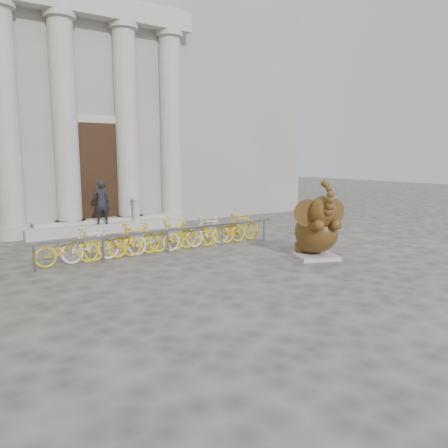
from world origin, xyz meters
TOP-DOWN VIEW (x-y plane):
  - ground at (0.00, 0.00)m, footprint 80.00×80.00m
  - classical_building at (0.00, 14.93)m, footprint 22.00×10.70m
  - entrance_steps at (0.00, 9.40)m, footprint 6.00×1.20m
  - elephant_statue at (3.42, 1.46)m, footprint 1.53×1.80m
  - bike_rack at (0.21, 4.78)m, footprint 8.00×0.53m
  - pedestrian at (-0.22, 9.05)m, footprint 0.69×0.54m
  - balustrade_post at (1.19, 9.10)m, footprint 0.37×0.37m

SIDE VIEW (x-z plane):
  - ground at x=0.00m, z-range 0.00..0.00m
  - entrance_steps at x=0.00m, z-range 0.00..0.36m
  - bike_rack at x=0.21m, z-range 0.00..1.00m
  - balustrade_post at x=1.19m, z-range 0.32..1.23m
  - elephant_statue at x=3.42m, z-range -0.31..1.96m
  - pedestrian at x=-0.22m, z-range 0.36..2.04m
  - classical_building at x=0.00m, z-range -0.02..11.98m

